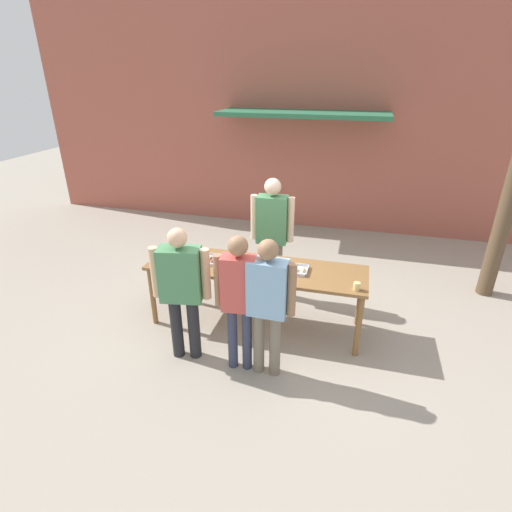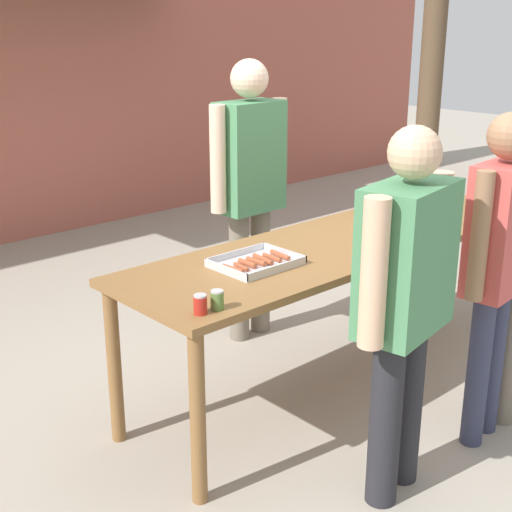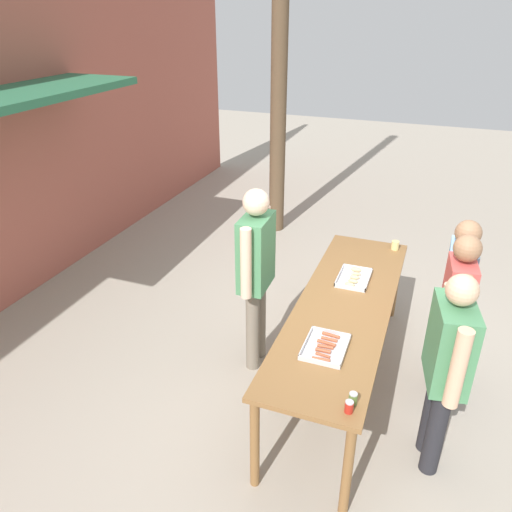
# 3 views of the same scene
# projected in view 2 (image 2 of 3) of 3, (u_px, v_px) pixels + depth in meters

# --- Properties ---
(ground_plane) EXTENTS (24.00, 24.00, 0.00)m
(ground_plane) POSITION_uv_depth(u_px,v_px,m) (341.00, 377.00, 4.27)
(ground_plane) COLOR #A39989
(serving_table) EXTENTS (2.81, 0.80, 0.87)m
(serving_table) POSITION_uv_depth(u_px,v_px,m) (347.00, 253.00, 4.02)
(serving_table) COLOR brown
(serving_table) RESTS_ON ground
(food_tray_sausages) EXTENTS (0.40, 0.32, 0.04)m
(food_tray_sausages) POSITION_uv_depth(u_px,v_px,m) (256.00, 263.00, 3.55)
(food_tray_sausages) COLOR silver
(food_tray_sausages) RESTS_ON serving_table
(food_tray_buns) EXTENTS (0.42, 0.29, 0.05)m
(food_tray_buns) POSITION_uv_depth(u_px,v_px,m) (396.00, 221.00, 4.28)
(food_tray_buns) COLOR silver
(food_tray_buns) RESTS_ON serving_table
(condiment_jar_mustard) EXTENTS (0.06, 0.06, 0.09)m
(condiment_jar_mustard) POSITION_uv_depth(u_px,v_px,m) (200.00, 304.00, 2.96)
(condiment_jar_mustard) COLOR #B22319
(condiment_jar_mustard) RESTS_ON serving_table
(condiment_jar_ketchup) EXTENTS (0.06, 0.06, 0.09)m
(condiment_jar_ketchup) POSITION_uv_depth(u_px,v_px,m) (217.00, 300.00, 3.01)
(condiment_jar_ketchup) COLOR #567A38
(condiment_jar_ketchup) RESTS_ON serving_table
(beer_cup) EXTENTS (0.08, 0.08, 0.09)m
(beer_cup) POSITION_uv_depth(u_px,v_px,m) (509.00, 202.00, 4.59)
(beer_cup) COLOR #DBC67A
(beer_cup) RESTS_ON serving_table
(person_server_behind_table) EXTENTS (0.63, 0.25, 1.82)m
(person_server_behind_table) POSITION_uv_depth(u_px,v_px,m) (250.00, 177.00, 4.52)
(person_server_behind_table) COLOR #756B5B
(person_server_behind_table) RESTS_ON ground
(person_customer_holding_hotdog) EXTENTS (0.66, 0.33, 1.65)m
(person_customer_holding_hotdog) POSITION_uv_depth(u_px,v_px,m) (405.00, 290.00, 2.95)
(person_customer_holding_hotdog) COLOR #232328
(person_customer_holding_hotdog) RESTS_ON ground
(person_customer_waiting_in_line) EXTENTS (0.53, 0.24, 1.65)m
(person_customer_waiting_in_line) POSITION_uv_depth(u_px,v_px,m) (498.00, 252.00, 3.36)
(person_customer_waiting_in_line) COLOR #333851
(person_customer_waiting_in_line) RESTS_ON ground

